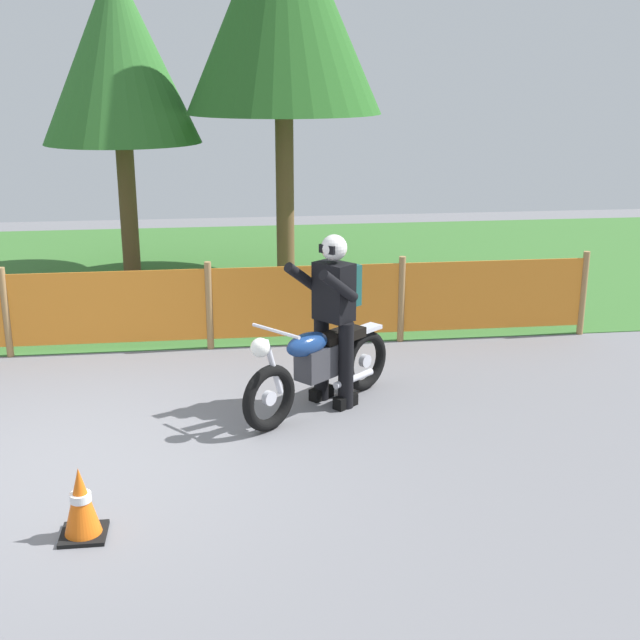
# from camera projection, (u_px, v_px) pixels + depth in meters

# --- Properties ---
(ground) EXTENTS (24.00, 24.00, 0.02)m
(ground) POSITION_uv_depth(u_px,v_px,m) (74.00, 464.00, 6.96)
(ground) COLOR slate
(grass_verge) EXTENTS (24.00, 7.98, 0.01)m
(grass_verge) POSITION_uv_depth(u_px,v_px,m) (140.00, 273.00, 13.48)
(grass_verge) COLOR #386B2D
(grass_verge) RESTS_ON ground
(barrier_fence) EXTENTS (11.52, 0.08, 1.05)m
(barrier_fence) POSITION_uv_depth(u_px,v_px,m) (109.00, 308.00, 9.53)
(barrier_fence) COLOR #997547
(barrier_fence) RESTS_ON ground
(tree_leftmost) EXTENTS (2.44, 2.44, 4.77)m
(tree_leftmost) POSITION_uv_depth(u_px,v_px,m) (118.00, 54.00, 12.58)
(tree_leftmost) COLOR brown
(tree_leftmost) RESTS_ON ground
(tree_near_left) EXTENTS (2.93, 2.93, 5.79)m
(tree_near_left) POSITION_uv_depth(u_px,v_px,m) (283.00, 0.00, 12.05)
(tree_near_left) COLOR brown
(tree_near_left) RESTS_ON ground
(motorcycle_lead) EXTENTS (1.59, 1.37, 0.94)m
(motorcycle_lead) POSITION_uv_depth(u_px,v_px,m) (319.00, 365.00, 7.94)
(motorcycle_lead) COLOR black
(motorcycle_lead) RESTS_ON ground
(rider_lead) EXTENTS (0.78, 0.75, 1.69)m
(rider_lead) POSITION_uv_depth(u_px,v_px,m) (334.00, 310.00, 7.95)
(rider_lead) COLOR black
(rider_lead) RESTS_ON ground
(traffic_cone) EXTENTS (0.32, 0.32, 0.53)m
(traffic_cone) POSITION_uv_depth(u_px,v_px,m) (81.00, 503.00, 5.79)
(traffic_cone) COLOR black
(traffic_cone) RESTS_ON ground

